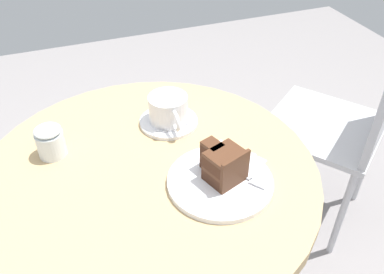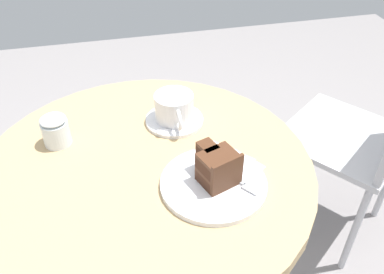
{
  "view_description": "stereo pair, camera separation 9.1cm",
  "coord_description": "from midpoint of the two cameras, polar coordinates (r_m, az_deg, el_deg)",
  "views": [
    {
      "loc": [
        0.65,
        -0.14,
        1.29
      ],
      "look_at": [
        -0.03,
        0.11,
        0.73
      ],
      "focal_mm": 38.0,
      "sensor_mm": 36.0,
      "label": 1
    },
    {
      "loc": [
        0.67,
        -0.05,
        1.29
      ],
      "look_at": [
        -0.03,
        0.11,
        0.73
      ],
      "focal_mm": 38.0,
      "sensor_mm": 36.0,
      "label": 2
    }
  ],
  "objects": [
    {
      "name": "napkin",
      "position": [
        0.9,
        1.88,
        -3.77
      ],
      "size": [
        0.18,
        0.18,
        0.0
      ],
      "rotation": [
        0.0,
        0.0,
        3.71
      ],
      "color": "silver",
      "rests_on": "cafe_table"
    },
    {
      "name": "cake_slice",
      "position": [
        0.83,
        1.29,
        -4.01
      ],
      "size": [
        0.11,
        0.09,
        0.08
      ],
      "rotation": [
        0.0,
        0.0,
        3.49
      ],
      "color": "#422619",
      "rests_on": "cake_plate"
    },
    {
      "name": "saucer",
      "position": [
        1.03,
        -5.85,
        2.07
      ],
      "size": [
        0.15,
        0.15,
        0.01
      ],
      "color": "white",
      "rests_on": "cafe_table"
    },
    {
      "name": "cafe_table",
      "position": [
        0.98,
        -8.5,
        -9.49
      ],
      "size": [
        0.75,
        0.75,
        0.69
      ],
      "color": "tan",
      "rests_on": "ground"
    },
    {
      "name": "cafe_chair",
      "position": [
        1.46,
        20.09,
        2.8
      ],
      "size": [
        0.53,
        0.53,
        0.85
      ],
      "rotation": [
        0.0,
        0.0,
        5.35
      ],
      "color": "#BCBCC1",
      "rests_on": "ground"
    },
    {
      "name": "teaspoon",
      "position": [
        0.99,
        -6.12,
        0.8
      ],
      "size": [
        0.03,
        0.11,
        0.0
      ],
      "rotation": [
        0.0,
        0.0,
        4.89
      ],
      "color": "#B7B7BC",
      "rests_on": "saucer"
    },
    {
      "name": "cake_plate",
      "position": [
        0.85,
        0.89,
        -6.4
      ],
      "size": [
        0.22,
        0.22,
        0.01
      ],
      "color": "white",
      "rests_on": "cafe_table"
    },
    {
      "name": "sugar_pot",
      "position": [
        0.97,
        -21.86,
        -0.63
      ],
      "size": [
        0.06,
        0.06,
        0.08
      ],
      "color": "silver",
      "rests_on": "cafe_table"
    },
    {
      "name": "coffee_cup",
      "position": [
        1.0,
        -5.95,
        3.9
      ],
      "size": [
        0.13,
        0.1,
        0.07
      ],
      "color": "white",
      "rests_on": "saucer"
    },
    {
      "name": "fork",
      "position": [
        0.86,
        4.09,
        -5.62
      ],
      "size": [
        0.13,
        0.1,
        0.0
      ],
      "rotation": [
        0.0,
        0.0,
        0.64
      ],
      "color": "#B7B7BC",
      "rests_on": "cake_plate"
    }
  ]
}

